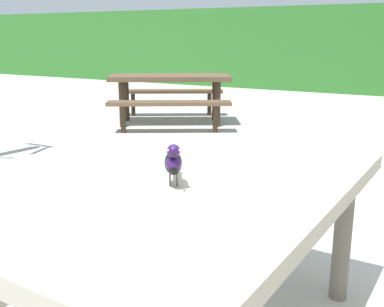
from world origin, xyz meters
TOP-DOWN VIEW (x-y plane):
  - picnic_table_foreground at (-0.09, -0.08)m, footprint 1.76×1.83m
  - bird_grackle at (-0.32, -0.16)m, footprint 0.18×0.25m
  - picnic_table_mid_left at (-3.16, 4.34)m, footprint 2.33×2.32m

SIDE VIEW (x-z plane):
  - picnic_table_foreground at x=-0.09m, z-range 0.19..0.93m
  - picnic_table_mid_left at x=-3.16m, z-range 0.19..0.93m
  - bird_grackle at x=-0.32m, z-range 0.75..0.94m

